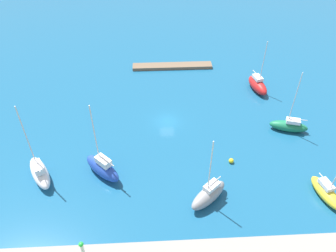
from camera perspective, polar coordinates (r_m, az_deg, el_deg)
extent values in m
plane|color=#19567F|center=(59.30, -0.16, 0.79)|extent=(160.00, 160.00, 0.00)
cube|color=brown|center=(75.56, 0.76, 10.47)|extent=(18.04, 2.53, 0.68)
sphere|color=green|center=(38.92, -15.02, -19.38)|extent=(0.56, 0.56, 0.56)
ellipsoid|color=#2347B2|center=(49.95, -11.42, -7.28)|extent=(6.45, 6.38, 2.74)
cube|color=silver|center=(48.27, -11.28, -6.08)|extent=(2.68, 2.66, 1.05)
cylinder|color=silver|center=(45.78, -12.71, -1.57)|extent=(0.17, 0.17, 10.09)
cylinder|color=silver|center=(47.33, -10.78, -5.97)|extent=(2.50, 2.45, 0.13)
ellipsoid|color=white|center=(52.19, -21.55, -7.65)|extent=(5.36, 7.19, 2.36)
cube|color=silver|center=(50.61, -21.84, -6.73)|extent=(2.39, 2.85, 1.06)
cylinder|color=silver|center=(48.14, -23.50, -2.01)|extent=(0.17, 0.17, 10.83)
cylinder|color=silver|center=(49.81, -21.89, -6.52)|extent=(1.46, 2.45, 0.13)
ellipsoid|color=yellow|center=(51.65, 25.95, -10.47)|extent=(3.43, 6.50, 1.73)
cube|color=silver|center=(51.03, 26.01, -9.21)|extent=(1.71, 2.45, 0.65)
cylinder|color=silver|center=(50.93, 25.83, -8.46)|extent=(0.72, 2.57, 0.12)
ellipsoid|color=red|center=(69.50, 15.43, 6.89)|extent=(3.68, 6.97, 2.35)
cube|color=silver|center=(69.12, 15.44, 8.17)|extent=(1.88, 2.63, 0.65)
cylinder|color=silver|center=(66.57, 16.37, 10.68)|extent=(0.16, 0.16, 8.59)
cylinder|color=silver|center=(69.40, 15.25, 8.80)|extent=(0.77, 3.08, 0.13)
ellipsoid|color=gray|center=(46.23, 7.09, -11.95)|extent=(6.29, 5.83, 2.47)
cube|color=silver|center=(45.30, 7.69, -10.36)|extent=(2.59, 2.48, 0.65)
cylinder|color=silver|center=(41.71, 7.43, -7.27)|extent=(0.16, 0.16, 9.07)
cylinder|color=silver|center=(45.21, 8.14, -9.63)|extent=(2.10, 1.84, 0.12)
ellipsoid|color=#19724C|center=(60.66, 20.36, -0.03)|extent=(6.80, 3.83, 1.82)
cube|color=silver|center=(60.01, 21.11, 0.82)|extent=(2.59, 1.87, 0.68)
cylinder|color=silver|center=(57.30, 21.35, 4.49)|extent=(0.16, 0.16, 9.80)
cylinder|color=silver|center=(59.85, 21.85, 1.09)|extent=(2.96, 0.96, 0.12)
sphere|color=yellow|center=(52.37, 11.02, -5.99)|extent=(0.79, 0.79, 0.79)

